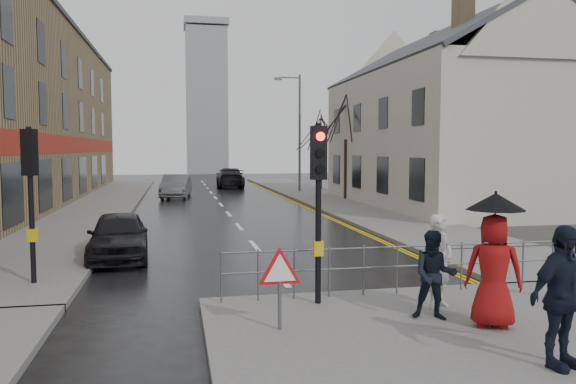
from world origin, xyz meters
name	(u,v)px	position (x,y,z in m)	size (l,w,h in m)	color
ground	(310,314)	(0.00, 0.00, 0.00)	(120.00, 120.00, 0.00)	black
left_pavement	(103,202)	(-6.50, 23.00, 0.07)	(4.00, 44.00, 0.14)	#605E5B
right_pavement	(317,196)	(6.50, 25.00, 0.07)	(4.00, 40.00, 0.14)	#605E5B
pavement_bridge_right	(525,264)	(6.50, 3.00, 0.07)	(4.00, 4.20, 0.14)	#605E5B
building_right_cream	(449,117)	(12.00, 18.00, 4.78)	(9.00, 16.40, 10.10)	beige
church_tower	(207,102)	(1.50, 62.00, 9.00)	(5.00, 5.00, 18.00)	gray
traffic_signal_near_left	(319,181)	(0.20, 0.20, 2.46)	(0.28, 0.27, 3.40)	black
traffic_signal_far_left	(30,177)	(-5.50, 3.00, 2.46)	(0.34, 0.33, 3.40)	black
guard_railing_front	(397,258)	(1.95, 0.60, 0.86)	(7.14, 0.04, 1.00)	#595B5E
warning_sign	(280,275)	(-0.80, -1.21, 1.04)	(0.80, 0.07, 1.35)	#595B5E
street_lamp	(297,125)	(5.82, 28.00, 4.71)	(1.83, 0.25, 8.00)	#595B5E
tree_near	(347,114)	(7.50, 22.00, 5.14)	(2.40, 2.40, 6.58)	black
tree_far	(320,131)	(8.00, 30.00, 4.42)	(2.40, 2.40, 5.64)	black
pedestrian_a	(440,261)	(2.32, -0.52, 1.00)	(0.63, 0.41, 1.72)	beige
pedestrian_b	(435,275)	(1.90, -1.17, 0.91)	(0.75, 0.58, 1.53)	black
pedestrian_with_umbrella	(494,257)	(2.67, -1.74, 1.31)	(1.09, 0.96, 2.21)	maroon
pedestrian_d	(561,297)	(2.59, -3.49, 1.10)	(1.13, 0.47, 1.92)	black
car_parked	(119,236)	(-4.00, 6.08, 0.66)	(1.57, 3.90, 1.33)	black
car_mid	(176,186)	(-2.42, 25.88, 0.74)	(1.56, 4.47, 1.47)	#4E5154
car_far	(230,178)	(1.85, 35.07, 0.78)	(2.18, 5.36, 1.56)	black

